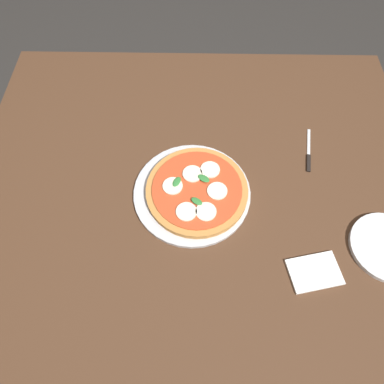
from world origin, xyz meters
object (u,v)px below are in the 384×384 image
at_px(pizza, 197,190).
at_px(napkin, 314,272).
at_px(knife, 309,155).
at_px(serving_tray, 192,193).
at_px(dining_table, 197,196).

bearing_deg(pizza, napkin, 143.43).
relative_size(pizza, knife, 1.75).
bearing_deg(knife, serving_tray, 21.59).
bearing_deg(dining_table, serving_tray, 72.93).
bearing_deg(knife, napkin, 83.57).
xyz_separation_m(serving_tray, knife, (-0.36, -0.14, -0.00)).
bearing_deg(pizza, dining_table, -91.29).
distance_m(napkin, knife, 0.37).
xyz_separation_m(dining_table, serving_tray, (0.01, 0.05, 0.10)).
xyz_separation_m(dining_table, knife, (-0.35, -0.10, 0.09)).
bearing_deg(napkin, serving_tray, -35.60).
relative_size(serving_tray, napkin, 2.59).
bearing_deg(dining_table, napkin, 138.07).
bearing_deg(napkin, pizza, -36.57).
distance_m(pizza, napkin, 0.38).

